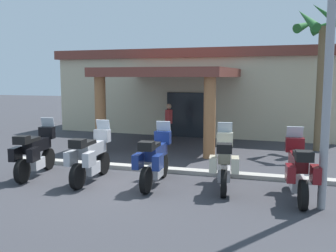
# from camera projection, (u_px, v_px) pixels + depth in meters

# --- Properties ---
(ground_plane) EXTENTS (80.00, 80.00, 0.00)m
(ground_plane) POSITION_uv_depth(u_px,v_px,m) (112.00, 182.00, 10.36)
(ground_plane) COLOR #38383D
(motel_building) EXTENTS (14.45, 12.08, 4.16)m
(motel_building) POSITION_uv_depth(u_px,v_px,m) (203.00, 90.00, 20.96)
(motel_building) COLOR beige
(motel_building) RESTS_ON ground_plane
(motorcycle_black) EXTENTS (0.81, 2.21, 1.61)m
(motorcycle_black) POSITION_uv_depth(u_px,v_px,m) (35.00, 152.00, 10.91)
(motorcycle_black) COLOR black
(motorcycle_black) RESTS_ON ground_plane
(motorcycle_silver) EXTENTS (0.71, 2.21, 1.61)m
(motorcycle_silver) POSITION_uv_depth(u_px,v_px,m) (90.00, 156.00, 10.36)
(motorcycle_silver) COLOR black
(motorcycle_silver) RESTS_ON ground_plane
(motorcycle_blue) EXTENTS (0.71, 2.21, 1.61)m
(motorcycle_blue) POSITION_uv_depth(u_px,v_px,m) (155.00, 159.00, 10.01)
(motorcycle_blue) COLOR black
(motorcycle_blue) RESTS_ON ground_plane
(motorcycle_cream) EXTENTS (0.80, 2.21, 1.61)m
(motorcycle_cream) POSITION_uv_depth(u_px,v_px,m) (224.00, 161.00, 9.74)
(motorcycle_cream) COLOR black
(motorcycle_cream) RESTS_ON ground_plane
(motorcycle_maroon) EXTENTS (0.75, 2.21, 1.61)m
(motorcycle_maroon) POSITION_uv_depth(u_px,v_px,m) (299.00, 170.00, 8.85)
(motorcycle_maroon) COLOR black
(motorcycle_maroon) RESTS_ON ground_plane
(pedestrian) EXTENTS (0.32, 0.51, 1.68)m
(pedestrian) POSITION_uv_depth(u_px,v_px,m) (169.00, 120.00, 16.49)
(pedestrian) COLOR #3F334C
(pedestrian) RESTS_ON ground_plane
(palm_tree_near_portico) EXTENTS (2.13, 2.12, 5.52)m
(palm_tree_near_portico) POSITION_uv_depth(u_px,v_px,m) (322.00, 46.00, 14.26)
(palm_tree_near_portico) COLOR brown
(palm_tree_near_portico) RESTS_ON ground_plane
(curb_strip) EXTENTS (10.93, 0.36, 0.12)m
(curb_strip) POSITION_uv_depth(u_px,v_px,m) (170.00, 170.00, 11.46)
(curb_strip) COLOR #ADA89E
(curb_strip) RESTS_ON ground_plane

